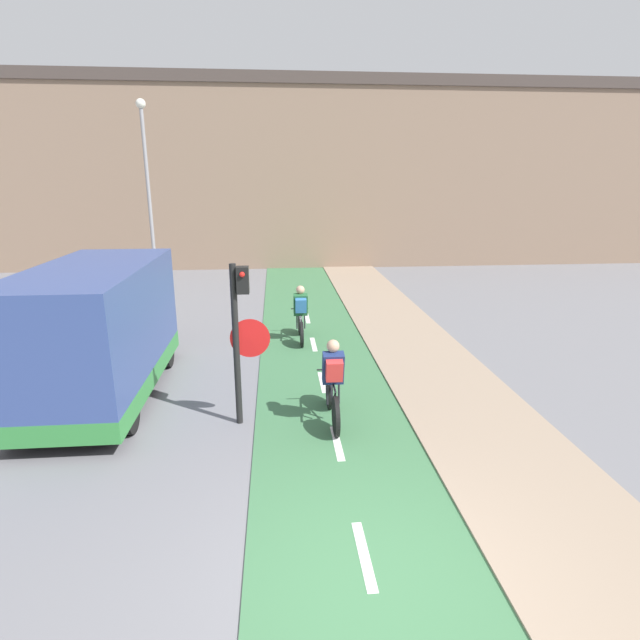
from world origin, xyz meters
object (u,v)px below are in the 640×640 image
object	(u,v)px
street_lamp_far	(147,176)
cyclist_near	(333,384)
cyclist_far	(301,315)
van	(98,335)
traffic_light_pole	(241,327)

from	to	relation	value
street_lamp_far	cyclist_near	xyz separation A→B (m)	(5.73, -12.31, -3.52)
street_lamp_far	cyclist_far	world-z (taller)	street_lamp_far
cyclist_near	van	size ratio (longest dim) A/B	0.36
cyclist_near	street_lamp_far	bearing A→B (deg)	114.95
traffic_light_pole	van	xyz separation A→B (m)	(-2.79, 1.35, -0.49)
street_lamp_far	cyclist_far	bearing A→B (deg)	-54.98
street_lamp_far	van	xyz separation A→B (m)	(1.40, -10.85, -2.97)
van	traffic_light_pole	bearing A→B (deg)	-25.82
street_lamp_far	van	size ratio (longest dim) A/B	1.46
traffic_light_pole	street_lamp_far	world-z (taller)	street_lamp_far
street_lamp_far	cyclist_near	bearing A→B (deg)	-65.05
cyclist_near	traffic_light_pole	bearing A→B (deg)	175.58
cyclist_near	cyclist_far	world-z (taller)	cyclist_near
street_lamp_far	van	distance (m)	11.33
cyclist_far	van	distance (m)	5.11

